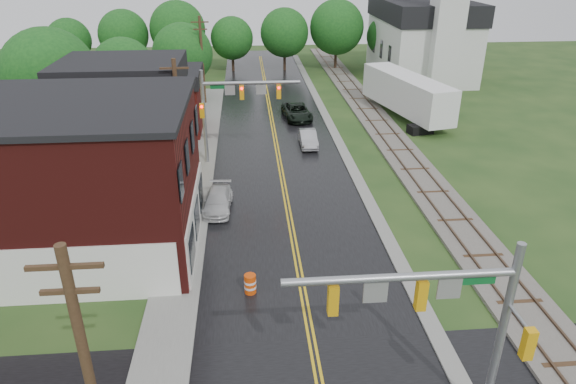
{
  "coord_description": "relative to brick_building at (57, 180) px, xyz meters",
  "views": [
    {
      "loc": [
        -2.43,
        -10.46,
        15.13
      ],
      "look_at": [
        -0.39,
        13.86,
        3.5
      ],
      "focal_mm": 32.0,
      "sensor_mm": 36.0,
      "label": 1
    }
  ],
  "objects": [
    {
      "name": "pickup_white",
      "position": [
        8.04,
        3.98,
        -3.55
      ],
      "size": [
        1.95,
        4.23,
        1.2
      ],
      "primitive_type": "imported",
      "rotation": [
        0.0,
        0.0,
        -0.07
      ],
      "color": "silver",
      "rests_on": "ground"
    },
    {
      "name": "darkred_building",
      "position": [
        2.48,
        20.0,
        -1.95
      ],
      "size": [
        7.0,
        6.0,
        4.4
      ],
      "primitive_type": "cube",
      "color": "#3F0F0C",
      "rests_on": "ground"
    },
    {
      "name": "main_road",
      "position": [
        12.48,
        15.0,
        -4.15
      ],
      "size": [
        10.0,
        90.0,
        0.02
      ],
      "primitive_type": "cube",
      "color": "black",
      "rests_on": "ground"
    },
    {
      "name": "traffic_signal_near",
      "position": [
        15.96,
        -13.0,
        0.82
      ],
      "size": [
        7.34,
        0.3,
        7.2
      ],
      "color": "gray",
      "rests_on": "ground"
    },
    {
      "name": "construction_barrel",
      "position": [
        9.94,
        -5.0,
        -3.65
      ],
      "size": [
        0.7,
        0.7,
        1.01
      ],
      "primitive_type": "cylinder",
      "rotation": [
        0.0,
        0.0,
        -0.27
      ],
      "color": "#D84309",
      "rests_on": "ground"
    },
    {
      "name": "brick_building",
      "position": [
        0.0,
        0.0,
        0.0
      ],
      "size": [
        14.3,
        10.3,
        8.3
      ],
      "color": "#4D1310",
      "rests_on": "ground"
    },
    {
      "name": "yellow_house",
      "position": [
        1.48,
        11.0,
        -0.95
      ],
      "size": [
        8.0,
        7.0,
        6.4
      ],
      "primitive_type": "cube",
      "color": "tan",
      "rests_on": "ground"
    },
    {
      "name": "sedan_silver",
      "position": [
        15.14,
        15.14,
        -3.51
      ],
      "size": [
        1.37,
        3.91,
        1.29
      ],
      "primitive_type": "imported",
      "rotation": [
        0.0,
        0.0,
        0.0
      ],
      "color": "#A0A1A5",
      "rests_on": "ground"
    },
    {
      "name": "traffic_signal_far",
      "position": [
        9.01,
        12.0,
        0.82
      ],
      "size": [
        7.34,
        0.43,
        7.2
      ],
      "color": "gray",
      "rests_on": "ground"
    },
    {
      "name": "curb_right",
      "position": [
        17.88,
        20.0,
        -4.15
      ],
      "size": [
        0.8,
        70.0,
        0.12
      ],
      "primitive_type": "cube",
      "color": "gray",
      "rests_on": "ground"
    },
    {
      "name": "semi_trailer",
      "position": [
        25.6,
        22.36,
        -1.74
      ],
      "size": [
        5.81,
        13.47,
        4.09
      ],
      "color": "black",
      "rests_on": "ground"
    },
    {
      "name": "utility_pole_b",
      "position": [
        5.68,
        7.0,
        0.57
      ],
      "size": [
        1.8,
        0.28,
        9.0
      ],
      "color": "#382616",
      "rests_on": "ground"
    },
    {
      "name": "church",
      "position": [
        32.48,
        38.74,
        1.68
      ],
      "size": [
        10.4,
        18.4,
        20.0
      ],
      "color": "silver",
      "rests_on": "ground"
    },
    {
      "name": "utility_pole_a",
      "position": [
        5.68,
        -15.0,
        0.57
      ],
      "size": [
        1.8,
        0.28,
        9.0
      ],
      "color": "#382616",
      "rests_on": "ground"
    },
    {
      "name": "tree_left_b",
      "position": [
        -5.36,
        16.9,
        1.57
      ],
      "size": [
        7.6,
        7.6,
        9.69
      ],
      "color": "black",
      "rests_on": "ground"
    },
    {
      "name": "tree_left_c",
      "position": [
        -1.36,
        24.9,
        0.36
      ],
      "size": [
        6.0,
        6.0,
        7.65
      ],
      "color": "black",
      "rests_on": "ground"
    },
    {
      "name": "utility_pole_c",
      "position": [
        5.68,
        29.0,
        0.57
      ],
      "size": [
        1.8,
        0.28,
        9.0
      ],
      "color": "#382616",
      "rests_on": "ground"
    },
    {
      "name": "sidewalk_left",
      "position": [
        6.28,
        10.0,
        -4.15
      ],
      "size": [
        2.4,
        50.0,
        0.12
      ],
      "primitive_type": "cube",
      "color": "gray",
      "rests_on": "ground"
    },
    {
      "name": "suv_dark",
      "position": [
        14.96,
        22.68,
        -3.43
      ],
      "size": [
        2.93,
        5.4,
        1.44
      ],
      "primitive_type": "imported",
      "rotation": [
        0.0,
        0.0,
        0.11
      ],
      "color": "black",
      "rests_on": "ground"
    },
    {
      "name": "tree_left_e",
      "position": [
        3.64,
        30.9,
        0.66
      ],
      "size": [
        6.4,
        6.4,
        8.16
      ],
      "color": "black",
      "rests_on": "ground"
    },
    {
      "name": "railroad",
      "position": [
        22.48,
        20.0,
        -4.05
      ],
      "size": [
        3.2,
        80.0,
        0.3
      ],
      "color": "#59544C",
      "rests_on": "ground"
    }
  ]
}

